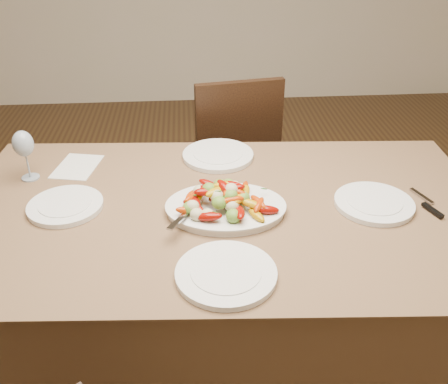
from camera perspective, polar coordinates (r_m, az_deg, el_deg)
name	(u,v)px	position (r m, az deg, el deg)	size (l,w,h in m)	color
floor	(209,347)	(2.25, -1.76, -17.31)	(6.00, 6.00, 0.00)	#3B2511
dining_table	(224,291)	(1.94, 0.00, -11.23)	(1.84, 1.04, 0.76)	brown
chair_far	(229,156)	(2.67, 0.59, 4.08)	(0.42, 0.42, 0.95)	black
serving_platter	(226,209)	(1.68, 0.19, -1.95)	(0.39, 0.29, 0.02)	white
roasted_vegetables	(226,195)	(1.65, 0.20, -0.29)	(0.32, 0.22, 0.09)	#770802
serving_spoon	(206,206)	(1.63, -2.07, -1.60)	(0.28, 0.06, 0.03)	#9EA0A8
plate_left	(65,206)	(1.78, -17.67, -1.54)	(0.25, 0.25, 0.02)	white
plate_right	(374,203)	(1.79, 16.76, -1.26)	(0.27, 0.27, 0.02)	white
plate_far	(218,155)	(2.03, -0.69, 4.20)	(0.29, 0.29, 0.02)	white
plate_near	(226,274)	(1.42, 0.24, -9.33)	(0.29, 0.29, 0.02)	white
wine_glass	(25,154)	(1.97, -21.76, 4.06)	(0.08, 0.08, 0.20)	#8C99A5
menu_card	(77,167)	(2.04, -16.43, 2.80)	(0.15, 0.21, 0.00)	silver
table_knife	(427,204)	(1.85, 22.22, -1.31)	(0.02, 0.20, 0.01)	#9EA0A8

